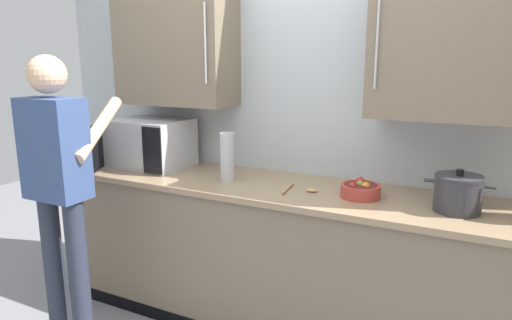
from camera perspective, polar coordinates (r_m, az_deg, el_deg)
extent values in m
cube|color=#B2BCC1|center=(2.98, 6.33, 6.67)|extent=(3.87, 0.10, 2.72)
cube|color=#756651|center=(3.19, -10.00, 13.94)|extent=(0.82, 0.32, 0.79)
cylinder|color=#B7BABF|center=(2.85, -6.35, 14.23)|extent=(0.01, 0.01, 0.48)
cube|color=#756651|center=(2.57, 23.60, 13.46)|extent=(0.82, 0.32, 0.79)
cylinder|color=#B7BABF|center=(2.44, 14.84, 14.16)|extent=(0.01, 0.01, 0.48)
cube|color=#756651|center=(2.89, 3.18, -12.40)|extent=(3.07, 0.63, 0.89)
cube|color=#937A5B|center=(2.72, 3.30, -3.55)|extent=(3.11, 0.67, 0.03)
cube|color=#B7BABF|center=(3.25, -12.98, 2.10)|extent=(0.51, 0.41, 0.33)
cube|color=beige|center=(3.29, -14.05, 2.16)|extent=(0.33, 0.35, 0.26)
cube|color=black|center=(2.98, -12.82, 1.14)|extent=(0.14, 0.01, 0.30)
cube|color=black|center=(3.11, -19.92, 1.18)|extent=(0.17, 0.35, 0.30)
cylinder|color=#B7BABF|center=(2.79, -3.60, 0.06)|extent=(0.09, 0.09, 0.27)
cylinder|color=#B7BABF|center=(2.76, -3.64, 3.10)|extent=(0.09, 0.09, 0.03)
cylinder|color=#AD3D33|center=(2.55, 12.88, -3.77)|extent=(0.22, 0.22, 0.07)
cylinder|color=#561E19|center=(2.55, 12.89, -3.44)|extent=(0.18, 0.18, 0.04)
sphere|color=#5B9333|center=(2.55, 12.87, -3.01)|extent=(0.05, 0.05, 0.05)
sphere|color=red|center=(2.59, 12.85, -2.71)|extent=(0.06, 0.06, 0.06)
sphere|color=red|center=(2.51, 11.94, -3.21)|extent=(0.05, 0.05, 0.05)
sphere|color=orange|center=(2.52, 13.53, -3.21)|extent=(0.05, 0.05, 0.05)
cylinder|color=tan|center=(2.64, 3.98, -3.50)|extent=(0.04, 0.22, 0.01)
ellipsoid|color=tan|center=(2.60, 6.98, -3.75)|extent=(0.07, 0.05, 0.02)
cylinder|color=#2D2D33|center=(2.45, 23.84, -4.04)|extent=(0.22, 0.22, 0.17)
cylinder|color=#2D2D33|center=(2.43, 24.03, -1.97)|extent=(0.23, 0.23, 0.02)
cylinder|color=black|center=(2.42, 24.08, -1.44)|extent=(0.04, 0.04, 0.03)
cylinder|color=#2D2D33|center=(2.44, 20.77, -2.39)|extent=(0.05, 0.02, 0.02)
cylinder|color=#2D2D33|center=(2.43, 27.17, -3.04)|extent=(0.05, 0.02, 0.02)
cylinder|color=#282D3D|center=(2.97, -23.81, -12.54)|extent=(0.11, 0.11, 0.92)
cylinder|color=#282D3D|center=(2.82, -21.15, -13.60)|extent=(0.11, 0.11, 0.92)
cube|color=#334775|center=(2.67, -23.83, 1.28)|extent=(0.34, 0.20, 0.55)
sphere|color=#DBAD89|center=(2.63, -24.61, 9.69)|extent=(0.20, 0.20, 0.20)
cylinder|color=#DBAD89|center=(2.74, -19.03, 3.77)|extent=(0.23, 0.52, 0.31)
cylinder|color=#334775|center=(2.84, -26.31, 0.62)|extent=(0.07, 0.07, 0.46)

